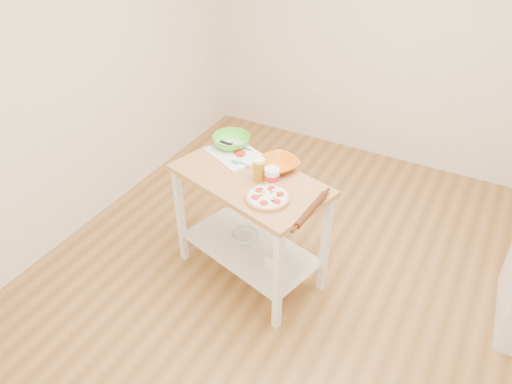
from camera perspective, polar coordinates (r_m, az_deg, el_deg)
The scene contains 13 objects.
room_shell at distance 3.03m, azimuth 6.01°, elevation 6.50°, with size 4.04×4.54×2.74m.
prep_island at distance 3.58m, azimuth -0.69°, elevation -1.74°, with size 1.22×0.87×0.90m.
pizza at distance 3.22m, azimuth 1.37°, elevation -0.60°, with size 0.29×0.29×0.05m.
cutting_board at distance 3.69m, azimuth -2.40°, elevation 4.47°, with size 0.49×0.44×0.04m.
spatula at distance 3.56m, azimuth -1.82°, elevation 3.30°, with size 0.16×0.05×0.01m.
knife at distance 3.78m, azimuth -2.84°, elevation 5.43°, with size 0.27×0.03×0.01m.
orange_bowl at distance 3.51m, azimuth 2.56°, elevation 3.15°, with size 0.28×0.28×0.07m, color orange.
green_bowl at distance 3.77m, azimuth -2.85°, elevation 5.82°, with size 0.28×0.28×0.09m, color #54C832.
beer_pint at distance 3.37m, azimuth 0.34°, elevation 2.63°, with size 0.08×0.08×0.16m.
yogurt_tub at distance 3.33m, azimuth 1.83°, elevation 1.78°, with size 0.10×0.10×0.22m.
rolling_pin at distance 3.12m, azimuth 6.34°, elevation -2.02°, with size 0.04×0.04×0.39m, color #4F2412.
shelf_glass_bowl at distance 3.87m, azimuth -1.32°, elevation -5.09°, with size 0.21×0.21×0.06m, color silver.
shelf_bin at distance 3.63m, azimuth 2.27°, elevation -7.84°, with size 0.12×0.12×0.12m, color white.
Camera 1 is at (0.98, -2.47, 2.82)m, focal length 35.00 mm.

